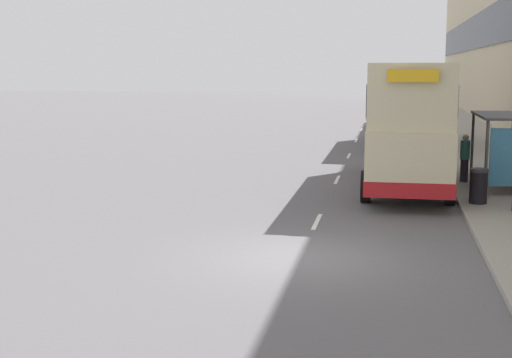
% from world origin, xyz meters
% --- Properties ---
extents(ground_plane, '(220.00, 220.00, 0.00)m').
position_xyz_m(ground_plane, '(0.00, 0.00, 0.00)').
color(ground_plane, '#5B595B').
extents(pavement, '(5.00, 93.00, 0.14)m').
position_xyz_m(pavement, '(6.50, 38.50, 0.07)').
color(pavement, gray).
rests_on(pavement, ground_plane).
extents(lane_mark_0, '(0.12, 2.00, 0.01)m').
position_xyz_m(lane_mark_0, '(0.00, 3.79, 0.01)').
color(lane_mark_0, silver).
rests_on(lane_mark_0, ground_plane).
extents(lane_mark_1, '(0.12, 2.00, 0.01)m').
position_xyz_m(lane_mark_1, '(0.00, 11.34, 0.01)').
color(lane_mark_1, silver).
rests_on(lane_mark_1, ground_plane).
extents(lane_mark_2, '(0.12, 2.00, 0.01)m').
position_xyz_m(lane_mark_2, '(0.00, 18.89, 0.01)').
color(lane_mark_2, silver).
rests_on(lane_mark_2, ground_plane).
extents(lane_mark_3, '(0.12, 2.00, 0.01)m').
position_xyz_m(lane_mark_3, '(0.00, 26.44, 0.01)').
color(lane_mark_3, silver).
rests_on(lane_mark_3, ground_plane).
extents(lane_mark_4, '(0.12, 2.00, 0.01)m').
position_xyz_m(lane_mark_4, '(0.00, 33.99, 0.01)').
color(lane_mark_4, silver).
rests_on(lane_mark_4, ground_plane).
extents(lane_mark_5, '(0.12, 2.00, 0.01)m').
position_xyz_m(lane_mark_5, '(0.00, 41.55, 0.01)').
color(lane_mark_5, silver).
rests_on(lane_mark_5, ground_plane).
extents(lane_mark_6, '(0.12, 2.00, 0.01)m').
position_xyz_m(lane_mark_6, '(0.00, 49.10, 0.01)').
color(lane_mark_6, silver).
rests_on(lane_mark_6, ground_plane).
extents(lane_mark_7, '(0.12, 2.00, 0.01)m').
position_xyz_m(lane_mark_7, '(0.00, 56.65, 0.01)').
color(lane_mark_7, silver).
rests_on(lane_mark_7, ground_plane).
extents(lane_mark_8, '(0.12, 2.00, 0.01)m').
position_xyz_m(lane_mark_8, '(0.00, 64.20, 0.01)').
color(lane_mark_8, silver).
rests_on(lane_mark_8, ground_plane).
extents(bus_shelter, '(1.60, 4.20, 2.48)m').
position_xyz_m(bus_shelter, '(5.77, 9.57, 1.88)').
color(bus_shelter, '#4C4C51').
rests_on(bus_shelter, ground_plane).
extents(double_decker_bus_near, '(2.85, 10.15, 4.30)m').
position_xyz_m(double_decker_bus_near, '(2.47, 10.08, 2.28)').
color(double_decker_bus_near, beige).
rests_on(double_decker_bus_near, ground_plane).
extents(double_decker_bus_ahead, '(2.85, 10.14, 4.30)m').
position_xyz_m(double_decker_bus_ahead, '(2.62, 23.81, 2.28)').
color(double_decker_bus_ahead, beige).
rests_on(double_decker_bus_ahead, ground_plane).
extents(car_0, '(2.04, 4.00, 1.73)m').
position_xyz_m(car_0, '(2.48, 37.18, 0.86)').
color(car_0, silver).
rests_on(car_0, ground_plane).
extents(pedestrian_2, '(0.34, 0.34, 1.70)m').
position_xyz_m(pedestrian_2, '(4.54, 10.84, 1.01)').
color(pedestrian_2, '#23232D').
rests_on(pedestrian_2, ground_plane).
extents(litter_bin, '(0.55, 0.55, 1.05)m').
position_xyz_m(litter_bin, '(4.55, 6.66, 0.67)').
color(litter_bin, black).
rests_on(litter_bin, ground_plane).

